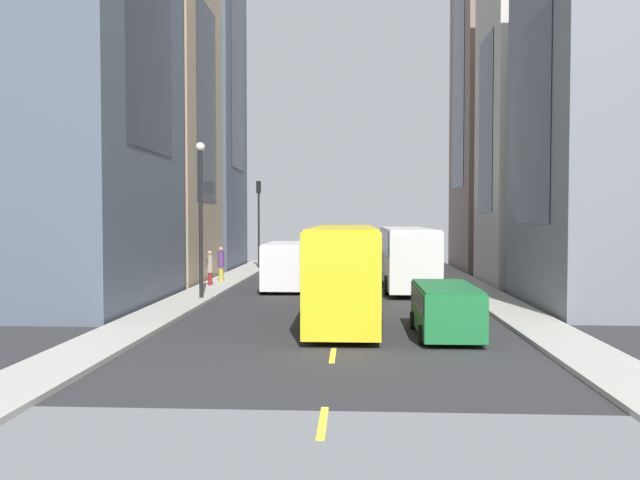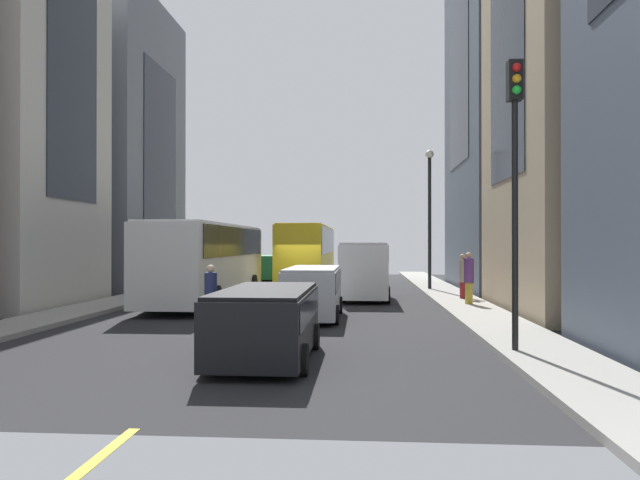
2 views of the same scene
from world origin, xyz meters
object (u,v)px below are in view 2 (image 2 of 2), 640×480
Objects in this scene: pedestrian_crossing_near at (469,277)px; car_black_2 at (267,318)px; city_bus_white at (208,256)px; car_green_0 at (264,266)px; car_silver_1 at (313,288)px; streetcar_yellow at (309,250)px; delivery_van_white at (363,266)px; pedestrian_crossing_mid at (211,301)px; pedestrian_waiting_curb at (463,275)px; traffic_light_near_corner at (515,151)px.

car_black_2 is at bearing 164.37° from pedestrian_crossing_near.
city_bus_white reaches higher than car_green_0.
city_bus_white is 14.87m from car_green_0.
car_silver_1 is 7.10m from car_black_2.
delivery_van_white is at bearing -69.61° from streetcar_yellow.
pedestrian_crossing_mid is (-1.87, 2.36, 0.13)m from car_black_2.
city_bus_white reaches higher than pedestrian_crossing_mid.
delivery_van_white is 1.17× the size of car_green_0.
pedestrian_waiting_curb is 2.30m from pedestrian_crossing_near.
car_silver_1 is 2.27× the size of pedestrian_crossing_near.
streetcar_yellow is 6.44× the size of pedestrian_crossing_mid.
streetcar_yellow is 14.20m from pedestrian_crossing_near.
car_green_0 is 1.00× the size of car_black_2.
streetcar_yellow is 2.85× the size of car_black_2.
car_black_2 is (-2.11, -13.93, -0.59)m from delivery_van_white.
traffic_light_near_corner reaches higher than pedestrian_crossing_mid.
car_black_2 is 0.69× the size of traffic_light_near_corner.
car_silver_1 reaches higher than car_green_0.
pedestrian_crossing_near reaches higher than car_silver_1.
streetcar_yellow is (3.36, 10.67, 0.12)m from city_bus_white.
car_green_0 is at bearing 111.24° from traffic_light_near_corner.
pedestrian_waiting_curb is at bearing 4.90° from city_bus_white.
city_bus_white is 10.99m from pedestrian_crossing_near.
car_black_2 is at bearing -155.66° from pedestrian_waiting_curb.
streetcar_yellow is 1.97× the size of traffic_light_near_corner.
pedestrian_waiting_curb is at bearing 64.05° from car_black_2.
delivery_van_white is 2.65× the size of pedestrian_crossing_mid.
pedestrian_waiting_curb is (7.66, -9.72, -0.94)m from streetcar_yellow.
delivery_van_white reaches higher than pedestrian_crossing_near.
city_bus_white is 13.13m from car_black_2.
city_bus_white is at bearing -152.45° from pedestrian_crossing_mid.
delivery_van_white is at bearing 173.14° from pedestrian_crossing_mid.
traffic_light_near_corner is at bearing -50.75° from car_silver_1.
car_silver_1 is 8.57m from pedestrian_waiting_curb.
delivery_van_white reaches higher than pedestrian_waiting_curb.
car_silver_1 is (5.00, -5.16, -0.98)m from city_bus_white.
city_bus_white is 5.93× the size of pedestrian_crossing_mid.
traffic_light_near_corner reaches higher than city_bus_white.
streetcar_yellow is at bearing 107.00° from traffic_light_near_corner.
pedestrian_crossing_near is at bearing -7.07° from city_bus_white.
city_bus_white is at bearing 134.10° from car_silver_1.
city_bus_white is at bearing 131.53° from traffic_light_near_corner.
pedestrian_waiting_curb is at bearing -9.62° from delivery_van_white.
delivery_van_white is 4.39m from pedestrian_waiting_curb.
city_bus_white is 6.93m from delivery_van_white.
car_silver_1 reaches higher than car_black_2.
streetcar_yellow reaches higher than car_green_0.
car_green_0 is (-0.09, 14.83, -1.00)m from city_bus_white.
pedestrian_crossing_mid is 11.80m from pedestrian_crossing_near.
pedestrian_crossing_near is 0.31× the size of traffic_light_near_corner.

